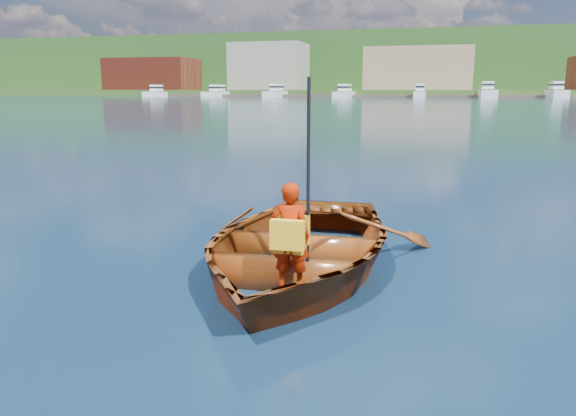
{
  "coord_description": "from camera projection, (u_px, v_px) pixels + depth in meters",
  "views": [
    {
      "loc": [
        1.35,
        -6.35,
        2.11
      ],
      "look_at": [
        -0.29,
        -0.13,
        0.75
      ],
      "focal_mm": 35.0,
      "sensor_mm": 36.0,
      "label": 1
    }
  ],
  "objects": [
    {
      "name": "dock",
      "position": [
        459.0,
        96.0,
        145.08
      ],
      "size": [
        160.02,
        11.15,
        0.8
      ],
      "color": "#4F4339",
      "rests_on": "ground"
    },
    {
      "name": "rowboat",
      "position": [
        296.0,
        245.0,
        6.64
      ],
      "size": [
        3.19,
        4.43,
        0.91
      ],
      "color": "brown",
      "rests_on": "ground"
    },
    {
      "name": "child_paddler",
      "position": [
        291.0,
        235.0,
        5.68
      ],
      "size": [
        0.41,
        0.34,
        2.13
      ],
      "color": "#A61D02",
      "rests_on": "ground"
    },
    {
      "name": "hillside_trees",
      "position": [
        435.0,
        48.0,
        233.55
      ],
      "size": [
        307.53,
        83.5,
        25.5
      ],
      "color": "#382314",
      "rests_on": "ground"
    },
    {
      "name": "marina_yachts",
      "position": [
        417.0,
        93.0,
        143.13
      ],
      "size": [
        143.82,
        13.94,
        4.34
      ],
      "color": "white",
      "rests_on": "ground"
    },
    {
      "name": "shoreline",
      "position": [
        437.0,
        69.0,
        228.43
      ],
      "size": [
        400.0,
        140.0,
        22.0
      ],
      "color": "#2D5521",
      "rests_on": "ground"
    },
    {
      "name": "waterfront_buildings",
      "position": [
        408.0,
        70.0,
        163.17
      ],
      "size": [
        202.0,
        16.0,
        14.0
      ],
      "color": "brown",
      "rests_on": "ground"
    },
    {
      "name": "ground",
      "position": [
        314.0,
        268.0,
        6.78
      ],
      "size": [
        600.0,
        600.0,
        0.0
      ],
      "color": "#142349",
      "rests_on": "ground"
    }
  ]
}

